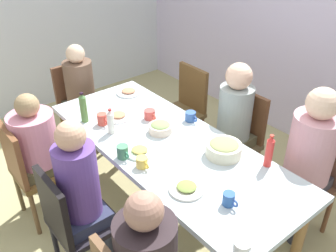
{
  "coord_description": "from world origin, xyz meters",
  "views": [
    {
      "loc": [
        1.72,
        -1.4,
        2.29
      ],
      "look_at": [
        0.0,
        0.0,
        0.92
      ],
      "focal_mm": 39.59,
      "sensor_mm": 36.0,
      "label": 1
    }
  ],
  "objects_px": {
    "person_1": "(82,191)",
    "bowl_0": "(160,127)",
    "chair_0": "(238,136)",
    "chair_6": "(30,168)",
    "plate_0": "(118,116)",
    "cup_1": "(123,152)",
    "bottle_1": "(269,151)",
    "cup_3": "(229,199)",
    "person_0": "(233,118)",
    "person_6": "(37,145)",
    "plate_1": "(187,188)",
    "cup_2": "(191,116)",
    "cup_4": "(242,249)",
    "chair_1": "(72,221)",
    "bottle_2": "(83,108)",
    "bowl_1": "(224,148)",
    "cup_0": "(142,162)",
    "person_5": "(81,91)",
    "cup_6": "(102,119)",
    "person_2": "(310,153)",
    "plate_2": "(140,151)",
    "chair_5": "(79,103)",
    "dining_table": "(168,153)",
    "chair_4": "(185,106)",
    "bottle_0": "(111,122)",
    "chair_2": "(310,176)",
    "cup_5": "(150,115)"
  },
  "relations": [
    {
      "from": "person_6",
      "to": "cup_2",
      "type": "bearing_deg",
      "value": 61.57
    },
    {
      "from": "chair_0",
      "to": "cup_4",
      "type": "distance_m",
      "value": 1.54
    },
    {
      "from": "cup_3",
      "to": "dining_table",
      "type": "bearing_deg",
      "value": 170.08
    },
    {
      "from": "person_0",
      "to": "bottle_0",
      "type": "xyz_separation_m",
      "value": [
        -0.39,
        -0.94,
        0.14
      ]
    },
    {
      "from": "person_1",
      "to": "cup_6",
      "type": "distance_m",
      "value": 0.72
    },
    {
      "from": "chair_4",
      "to": "bottle_1",
      "type": "distance_m",
      "value": 1.45
    },
    {
      "from": "person_2",
      "to": "cup_6",
      "type": "xyz_separation_m",
      "value": [
        -1.24,
        -0.93,
        0.06
      ]
    },
    {
      "from": "person_5",
      "to": "bottle_2",
      "type": "xyz_separation_m",
      "value": [
        0.69,
        -0.31,
        0.21
      ]
    },
    {
      "from": "chair_6",
      "to": "cup_0",
      "type": "height_order",
      "value": "chair_6"
    },
    {
      "from": "bowl_1",
      "to": "cup_1",
      "type": "bearing_deg",
      "value": -126.76
    },
    {
      "from": "cup_5",
      "to": "person_1",
      "type": "bearing_deg",
      "value": -65.68
    },
    {
      "from": "chair_6",
      "to": "plate_0",
      "type": "bearing_deg",
      "value": 77.21
    },
    {
      "from": "dining_table",
      "to": "plate_2",
      "type": "height_order",
      "value": "plate_2"
    },
    {
      "from": "person_6",
      "to": "plate_0",
      "type": "bearing_deg",
      "value": 75.46
    },
    {
      "from": "cup_0",
      "to": "cup_4",
      "type": "height_order",
      "value": "cup_4"
    },
    {
      "from": "plate_2",
      "to": "cup_1",
      "type": "bearing_deg",
      "value": -102.82
    },
    {
      "from": "chair_0",
      "to": "plate_0",
      "type": "relative_size",
      "value": 4.18
    },
    {
      "from": "dining_table",
      "to": "plate_0",
      "type": "xyz_separation_m",
      "value": [
        -0.55,
        -0.07,
        0.1
      ]
    },
    {
      "from": "cup_3",
      "to": "bottle_1",
      "type": "relative_size",
      "value": 0.45
    },
    {
      "from": "plate_2",
      "to": "chair_2",
      "type": "bearing_deg",
      "value": 53.87
    },
    {
      "from": "cup_3",
      "to": "cup_0",
      "type": "bearing_deg",
      "value": -163.45
    },
    {
      "from": "dining_table",
      "to": "cup_0",
      "type": "bearing_deg",
      "value": -71.21
    },
    {
      "from": "chair_5",
      "to": "bottle_2",
      "type": "distance_m",
      "value": 0.92
    },
    {
      "from": "person_1",
      "to": "chair_4",
      "type": "distance_m",
      "value": 1.67
    },
    {
      "from": "cup_0",
      "to": "person_5",
      "type": "bearing_deg",
      "value": 168.2
    },
    {
      "from": "bowl_1",
      "to": "cup_6",
      "type": "height_order",
      "value": "bowl_1"
    },
    {
      "from": "bowl_0",
      "to": "cup_2",
      "type": "relative_size",
      "value": 1.48
    },
    {
      "from": "chair_1",
      "to": "bottle_2",
      "type": "bearing_deg",
      "value": 143.91
    },
    {
      "from": "chair_0",
      "to": "chair_6",
      "type": "xyz_separation_m",
      "value": [
        -0.71,
        -1.59,
        0.0
      ]
    },
    {
      "from": "cup_2",
      "to": "cup_4",
      "type": "xyz_separation_m",
      "value": [
        1.13,
        -0.69,
        0.01
      ]
    },
    {
      "from": "person_6",
      "to": "plate_1",
      "type": "relative_size",
      "value": 5.06
    },
    {
      "from": "cup_3",
      "to": "person_0",
      "type": "bearing_deg",
      "value": 130.51
    },
    {
      "from": "cup_3",
      "to": "person_2",
      "type": "bearing_deg",
      "value": 89.94
    },
    {
      "from": "plate_2",
      "to": "plate_0",
      "type": "bearing_deg",
      "value": 163.49
    },
    {
      "from": "chair_5",
      "to": "plate_2",
      "type": "bearing_deg",
      "value": -9.09
    },
    {
      "from": "person_1",
      "to": "plate_0",
      "type": "relative_size",
      "value": 5.7
    },
    {
      "from": "cup_2",
      "to": "bottle_1",
      "type": "distance_m",
      "value": 0.76
    },
    {
      "from": "bottle_0",
      "to": "bottle_1",
      "type": "height_order",
      "value": "bottle_1"
    },
    {
      "from": "chair_1",
      "to": "plate_1",
      "type": "xyz_separation_m",
      "value": [
        0.46,
        0.57,
        0.27
      ]
    },
    {
      "from": "plate_1",
      "to": "chair_1",
      "type": "bearing_deg",
      "value": -128.88
    },
    {
      "from": "chair_4",
      "to": "person_5",
      "type": "distance_m",
      "value": 1.04
    },
    {
      "from": "person_0",
      "to": "cup_3",
      "type": "relative_size",
      "value": 11.29
    },
    {
      "from": "bottle_1",
      "to": "person_0",
      "type": "bearing_deg",
      "value": 149.98
    },
    {
      "from": "person_1",
      "to": "bowl_0",
      "type": "relative_size",
      "value": 6.85
    },
    {
      "from": "chair_5",
      "to": "cup_0",
      "type": "xyz_separation_m",
      "value": [
        1.55,
        -0.3,
        0.3
      ]
    },
    {
      "from": "cup_1",
      "to": "bottle_1",
      "type": "bearing_deg",
      "value": 45.69
    },
    {
      "from": "person_0",
      "to": "bowl_1",
      "type": "distance_m",
      "value": 0.62
    },
    {
      "from": "person_5",
      "to": "person_1",
      "type": "bearing_deg",
      "value": -27.53
    },
    {
      "from": "chair_2",
      "to": "bottle_0",
      "type": "bearing_deg",
      "value": -136.64
    },
    {
      "from": "person_1",
      "to": "cup_1",
      "type": "relative_size",
      "value": 10.7
    }
  ]
}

